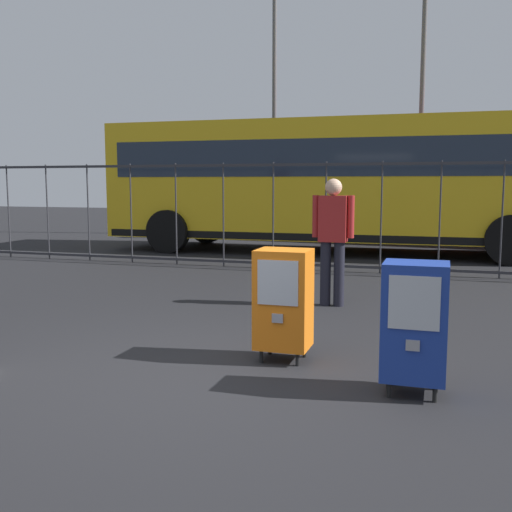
{
  "coord_description": "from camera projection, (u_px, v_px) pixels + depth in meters",
  "views": [
    {
      "loc": [
        2.03,
        -4.33,
        1.61
      ],
      "look_at": [
        0.3,
        1.2,
        0.9
      ],
      "focal_mm": 41.7,
      "sensor_mm": 36.0,
      "label": 1
    }
  ],
  "objects": [
    {
      "name": "ground_plane",
      "position": [
        178.0,
        380.0,
        4.9
      ],
      "size": [
        60.0,
        60.0,
        0.0
      ],
      "primitive_type": "plane",
      "color": "black"
    },
    {
      "name": "bus_near",
      "position": [
        336.0,
        179.0,
        13.73
      ],
      "size": [
        10.53,
        2.9,
        3.0
      ],
      "rotation": [
        0.0,
        0.0,
        0.01
      ],
      "color": "gold",
      "rests_on": "ground_plane"
    },
    {
      "name": "street_light_near_right",
      "position": [
        422.0,
        97.0,
        16.09
      ],
      "size": [
        0.32,
        0.32,
        6.77
      ],
      "color": "#4C4F54",
      "rests_on": "ground_plane"
    },
    {
      "name": "bus_far",
      "position": [
        499.0,
        180.0,
        16.09
      ],
      "size": [
        10.69,
        3.54,
        3.0
      ],
      "rotation": [
        0.0,
        0.0,
        -0.09
      ],
      "color": "red",
      "rests_on": "ground_plane"
    },
    {
      "name": "pedestrian",
      "position": [
        333.0,
        234.0,
        7.76
      ],
      "size": [
        0.55,
        0.22,
        1.67
      ],
      "color": "black",
      "rests_on": "ground_plane"
    },
    {
      "name": "street_light_near_left",
      "position": [
        275.0,
        82.0,
        17.96
      ],
      "size": [
        0.32,
        0.32,
        8.14
      ],
      "color": "#4C4F54",
      "rests_on": "ground_plane"
    },
    {
      "name": "fence_barrier",
      "position": [
        326.0,
        216.0,
        10.87
      ],
      "size": [
        18.03,
        0.04,
        2.0
      ],
      "color": "#2D2D33",
      "rests_on": "ground_plane"
    },
    {
      "name": "newspaper_box_primary",
      "position": [
        284.0,
        299.0,
        5.38
      ],
      "size": [
        0.48,
        0.42,
        1.02
      ],
      "color": "black",
      "rests_on": "ground_plane"
    },
    {
      "name": "newspaper_box_secondary",
      "position": [
        415.0,
        321.0,
        4.51
      ],
      "size": [
        0.48,
        0.42,
        1.02
      ],
      "color": "black",
      "rests_on": "ground_plane"
    }
  ]
}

